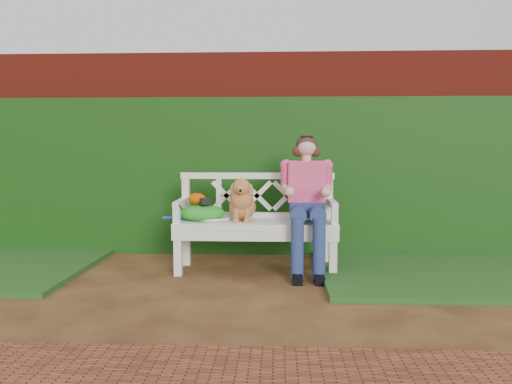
{
  "coord_description": "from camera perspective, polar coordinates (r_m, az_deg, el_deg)",
  "views": [
    {
      "loc": [
        0.71,
        -3.76,
        1.16
      ],
      "look_at": [
        0.5,
        0.88,
        0.75
      ],
      "focal_mm": 35.0,
      "sensor_mm": 36.0,
      "label": 1
    }
  ],
  "objects": [
    {
      "name": "green_bag",
      "position": [
        4.72,
        -6.23,
        -2.34
      ],
      "size": [
        0.48,
        0.4,
        0.15
      ],
      "primitive_type": null,
      "rotation": [
        0.0,
        0.0,
        0.15
      ],
      "color": "#329124",
      "rests_on": "garden_bench"
    },
    {
      "name": "seated_woman",
      "position": [
        4.66,
        5.78,
        -1.82
      ],
      "size": [
        0.59,
        0.74,
        1.21
      ],
      "primitive_type": null,
      "rotation": [
        0.0,
        0.0,
        -0.11
      ],
      "color": "#DB576A",
      "rests_on": "ground"
    },
    {
      "name": "camera_item",
      "position": [
        4.69,
        -5.88,
        -1.06
      ],
      "size": [
        0.12,
        0.11,
        0.07
      ],
      "primitive_type": "cube",
      "rotation": [
        0.0,
        0.0,
        0.36
      ],
      "color": "black",
      "rests_on": "green_bag"
    },
    {
      "name": "dog",
      "position": [
        4.67,
        -1.59,
        -0.8
      ],
      "size": [
        0.36,
        0.43,
        0.41
      ],
      "primitive_type": null,
      "rotation": [
        0.0,
        0.0,
        -0.25
      ],
      "color": "#AD6C24",
      "rests_on": "garden_bench"
    },
    {
      "name": "garden_bench",
      "position": [
        4.73,
        0.0,
        -6.16
      ],
      "size": [
        1.61,
        0.68,
        0.48
      ],
      "primitive_type": null,
      "rotation": [
        0.0,
        0.0,
        -0.05
      ],
      "color": "white",
      "rests_on": "ground"
    },
    {
      "name": "grass_right",
      "position": [
        5.08,
        22.16,
        -8.23
      ],
      "size": [
        2.6,
        2.0,
        0.05
      ],
      "primitive_type": "cube",
      "color": "#1A3F16",
      "rests_on": "ground"
    },
    {
      "name": "brick_wall",
      "position": [
        5.7,
        -4.58,
        4.44
      ],
      "size": [
        10.0,
        0.3,
        2.2
      ],
      "primitive_type": "cube",
      "color": "maroon",
      "rests_on": "ground"
    },
    {
      "name": "baseball_glove",
      "position": [
        4.73,
        -6.78,
        -0.78
      ],
      "size": [
        0.19,
        0.15,
        0.11
      ],
      "primitive_type": "ellipsoid",
      "rotation": [
        0.0,
        0.0,
        0.18
      ],
      "color": "#CD4300",
      "rests_on": "green_bag"
    },
    {
      "name": "tennis_racket",
      "position": [
        4.75,
        -5.46,
        -3.01
      ],
      "size": [
        0.72,
        0.45,
        0.03
      ],
      "primitive_type": null,
      "rotation": [
        0.0,
        0.0,
        0.26
      ],
      "color": "silver",
      "rests_on": "garden_bench"
    },
    {
      "name": "ivy_hedge",
      "position": [
        5.49,
        -4.85,
        1.8
      ],
      "size": [
        10.0,
        0.18,
        1.7
      ],
      "primitive_type": "cube",
      "color": "#1A490F",
      "rests_on": "ground"
    },
    {
      "name": "ground",
      "position": [
        4.0,
        -7.94,
        -11.87
      ],
      "size": [
        60.0,
        60.0,
        0.0
      ],
      "primitive_type": "plane",
      "color": "#371D0F"
    }
  ]
}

